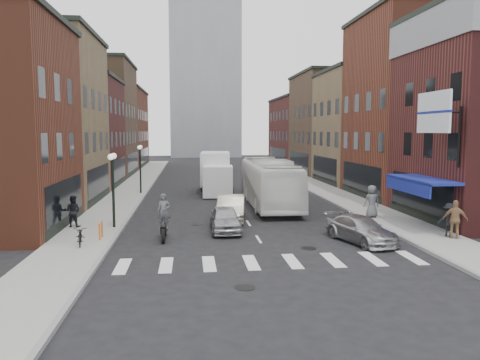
# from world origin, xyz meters

# --- Properties ---
(ground) EXTENTS (160.00, 160.00, 0.00)m
(ground) POSITION_xyz_m (0.00, 0.00, 0.00)
(ground) COLOR black
(ground) RESTS_ON ground
(sidewalk_left) EXTENTS (3.00, 74.00, 0.15)m
(sidewalk_left) POSITION_xyz_m (-8.50, 22.00, 0.07)
(sidewalk_left) COLOR gray
(sidewalk_left) RESTS_ON ground
(sidewalk_right) EXTENTS (3.00, 74.00, 0.15)m
(sidewalk_right) POSITION_xyz_m (8.50, 22.00, 0.07)
(sidewalk_right) COLOR gray
(sidewalk_right) RESTS_ON ground
(curb_left) EXTENTS (0.20, 74.00, 0.16)m
(curb_left) POSITION_xyz_m (-7.00, 22.00, 0.00)
(curb_left) COLOR gray
(curb_left) RESTS_ON ground
(curb_right) EXTENTS (0.20, 74.00, 0.16)m
(curb_right) POSITION_xyz_m (7.00, 22.00, 0.00)
(curb_right) COLOR gray
(curb_right) RESTS_ON ground
(crosswalk_stripes) EXTENTS (12.00, 2.20, 0.01)m
(crosswalk_stripes) POSITION_xyz_m (0.00, -3.00, 0.00)
(crosswalk_stripes) COLOR silver
(crosswalk_stripes) RESTS_ON ground
(bldg_left_mid_a) EXTENTS (10.30, 10.20, 12.30)m
(bldg_left_mid_a) POSITION_xyz_m (-14.99, 14.00, 6.15)
(bldg_left_mid_a) COLOR olive
(bldg_left_mid_a) RESTS_ON ground
(bldg_left_mid_b) EXTENTS (10.30, 10.20, 10.30)m
(bldg_left_mid_b) POSITION_xyz_m (-14.99, 24.00, 5.15)
(bldg_left_mid_b) COLOR #4C1C1B
(bldg_left_mid_b) RESTS_ON ground
(bldg_left_far_a) EXTENTS (10.30, 12.20, 13.30)m
(bldg_left_far_a) POSITION_xyz_m (-14.99, 35.00, 6.65)
(bldg_left_far_a) COLOR brown
(bldg_left_far_a) RESTS_ON ground
(bldg_left_far_b) EXTENTS (10.30, 16.20, 11.30)m
(bldg_left_far_b) POSITION_xyz_m (-14.99, 49.00, 5.65)
(bldg_left_far_b) COLOR #602B1B
(bldg_left_far_b) RESTS_ON ground
(bldg_right_mid_a) EXTENTS (10.30, 10.20, 14.30)m
(bldg_right_mid_a) POSITION_xyz_m (15.00, 14.00, 7.15)
(bldg_right_mid_a) COLOR #602B1B
(bldg_right_mid_a) RESTS_ON ground
(bldg_right_mid_b) EXTENTS (10.30, 10.20, 11.30)m
(bldg_right_mid_b) POSITION_xyz_m (14.99, 24.00, 5.65)
(bldg_right_mid_b) COLOR olive
(bldg_right_mid_b) RESTS_ON ground
(bldg_right_far_a) EXTENTS (10.30, 12.20, 12.30)m
(bldg_right_far_a) POSITION_xyz_m (14.99, 35.00, 6.15)
(bldg_right_far_a) COLOR brown
(bldg_right_far_a) RESTS_ON ground
(bldg_right_far_b) EXTENTS (10.30, 16.20, 10.30)m
(bldg_right_far_b) POSITION_xyz_m (14.99, 49.00, 5.15)
(bldg_right_far_b) COLOR #4C1C1B
(bldg_right_far_b) RESTS_ON ground
(awning_blue) EXTENTS (1.80, 5.00, 0.78)m
(awning_blue) POSITION_xyz_m (8.93, 2.50, 2.63)
(awning_blue) COLOR navy
(awning_blue) RESTS_ON ground
(billboard_sign) EXTENTS (1.52, 3.00, 3.70)m
(billboard_sign) POSITION_xyz_m (8.59, 0.50, 6.13)
(billboard_sign) COLOR black
(billboard_sign) RESTS_ON ground
(distant_tower) EXTENTS (14.00, 14.00, 50.00)m
(distant_tower) POSITION_xyz_m (0.00, 78.00, 25.00)
(distant_tower) COLOR #9399A0
(distant_tower) RESTS_ON ground
(streetlamp_near) EXTENTS (0.32, 1.22, 4.11)m
(streetlamp_near) POSITION_xyz_m (-7.40, 4.00, 2.91)
(streetlamp_near) COLOR black
(streetlamp_near) RESTS_ON ground
(streetlamp_far) EXTENTS (0.32, 1.22, 4.11)m
(streetlamp_far) POSITION_xyz_m (-7.40, 18.00, 2.91)
(streetlamp_far) COLOR black
(streetlamp_far) RESTS_ON ground
(bike_rack) EXTENTS (0.08, 0.68, 0.80)m
(bike_rack) POSITION_xyz_m (-7.60, 1.30, 0.55)
(bike_rack) COLOR #D8590C
(bike_rack) RESTS_ON sidewalk_left
(box_truck) EXTENTS (2.74, 8.04, 3.44)m
(box_truck) POSITION_xyz_m (-1.11, 18.32, 1.70)
(box_truck) COLOR silver
(box_truck) RESTS_ON ground
(motorcycle_rider) EXTENTS (0.64, 2.24, 2.28)m
(motorcycle_rider) POSITION_xyz_m (-4.60, 1.36, 1.07)
(motorcycle_rider) COLOR black
(motorcycle_rider) RESTS_ON ground
(transit_bus) EXTENTS (2.97, 11.96, 3.32)m
(transit_bus) POSITION_xyz_m (2.25, 11.10, 1.66)
(transit_bus) COLOR white
(transit_bus) RESTS_ON ground
(sedan_left_near) EXTENTS (1.58, 3.90, 1.33)m
(sedan_left_near) POSITION_xyz_m (-1.49, 3.00, 0.66)
(sedan_left_near) COLOR #A9A9AD
(sedan_left_near) RESTS_ON ground
(sedan_left_far) EXTENTS (2.13, 4.66, 1.48)m
(sedan_left_far) POSITION_xyz_m (-0.92, 6.00, 0.74)
(sedan_left_far) COLOR beige
(sedan_left_far) RESTS_ON ground
(curb_car) EXTENTS (2.89, 4.54, 1.22)m
(curb_car) POSITION_xyz_m (4.76, -0.11, 0.61)
(curb_car) COLOR #ADADB1
(curb_car) RESTS_ON ground
(parked_bicycle) EXTENTS (0.86, 1.71, 0.86)m
(parked_bicycle) POSITION_xyz_m (-8.30, 0.18, 0.58)
(parked_bicycle) COLOR black
(parked_bicycle) RESTS_ON sidewalk_left
(ped_left_solo) EXTENTS (0.92, 0.66, 1.71)m
(ped_left_solo) POSITION_xyz_m (-9.60, 4.33, 1.01)
(ped_left_solo) COLOR black
(ped_left_solo) RESTS_ON sidewalk_left
(ped_right_a) EXTENTS (1.18, 0.91, 1.64)m
(ped_right_a) POSITION_xyz_m (9.26, 0.00, 0.97)
(ped_right_a) COLOR black
(ped_right_a) RESTS_ON sidewalk_right
(ped_right_b) EXTENTS (1.21, 1.03, 1.86)m
(ped_right_b) POSITION_xyz_m (9.31, -0.47, 1.08)
(ped_right_b) COLOR #936F4A
(ped_right_b) RESTS_ON sidewalk_right
(ped_right_c) EXTENTS (0.98, 0.67, 1.93)m
(ped_right_c) POSITION_xyz_m (7.46, 5.29, 1.12)
(ped_right_c) COLOR #585B60
(ped_right_c) RESTS_ON sidewalk_right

